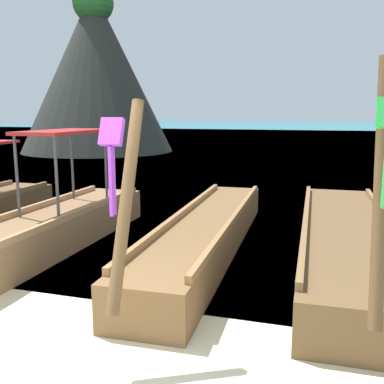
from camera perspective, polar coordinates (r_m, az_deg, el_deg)
sea_water at (r=64.77m, az=15.26°, el=7.79°), size 120.00×120.00×0.00m
longtail_boat_blue_ribbon at (r=7.98m, az=-18.49°, el=-4.72°), size 1.12×6.04×2.65m
longtail_boat_violet_ribbon at (r=7.62m, az=1.93°, el=-5.40°), size 1.26×7.11×2.49m
longtail_boat_green_ribbon at (r=7.61m, az=19.20°, el=-5.97°), size 1.52×7.04×2.85m
karst_rock at (r=28.21m, az=-12.64°, el=14.63°), size 9.44×9.13×9.92m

